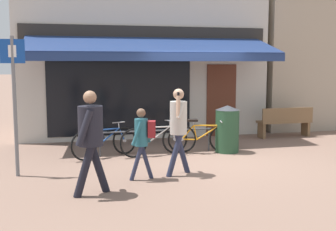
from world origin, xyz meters
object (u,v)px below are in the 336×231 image
(bicycle_silver, at_px, (154,140))
(bicycle_orange, at_px, (203,138))
(pedestrian_child, at_px, (143,135))
(parking_sign, at_px, (14,92))
(bicycle_blue, at_px, (105,142))
(litter_bin, at_px, (227,129))
(park_bench, at_px, (285,121))
(pedestrian_second_adult, at_px, (91,132))
(pedestrian_adult, at_px, (178,122))

(bicycle_silver, height_order, bicycle_orange, bicycle_orange)
(pedestrian_child, height_order, parking_sign, parking_sign)
(bicycle_blue, height_order, litter_bin, litter_bin)
(parking_sign, bearing_deg, park_bench, 20.58)
(litter_bin, bearing_deg, bicycle_orange, 176.07)
(pedestrian_second_adult, bearing_deg, pedestrian_adult, -149.90)
(bicycle_orange, relative_size, pedestrian_child, 1.27)
(bicycle_blue, distance_m, pedestrian_adult, 2.35)
(bicycle_blue, relative_size, bicycle_silver, 0.94)
(pedestrian_second_adult, xyz_separation_m, park_bench, (5.79, 4.14, -0.57))
(bicycle_silver, relative_size, park_bench, 1.06)
(pedestrian_adult, relative_size, parking_sign, 0.63)
(bicycle_silver, bearing_deg, bicycle_orange, -14.07)
(pedestrian_second_adult, bearing_deg, park_bench, -141.27)
(pedestrian_child, height_order, park_bench, pedestrian_child)
(pedestrian_second_adult, bearing_deg, bicycle_orange, -133.33)
(pedestrian_second_adult, distance_m, litter_bin, 4.28)
(pedestrian_adult, bearing_deg, bicycle_blue, -63.06)
(pedestrian_adult, height_order, pedestrian_second_adult, pedestrian_second_adult)
(bicycle_silver, distance_m, pedestrian_adult, 1.90)
(bicycle_blue, distance_m, bicycle_orange, 2.32)
(pedestrian_second_adult, distance_m, park_bench, 7.14)
(litter_bin, bearing_deg, pedestrian_child, -141.62)
(pedestrian_child, distance_m, parking_sign, 2.53)
(parking_sign, bearing_deg, pedestrian_second_adult, -48.56)
(bicycle_orange, distance_m, pedestrian_second_adult, 3.88)
(bicycle_silver, bearing_deg, park_bench, 6.31)
(bicycle_blue, relative_size, pedestrian_second_adult, 0.94)
(bicycle_orange, bearing_deg, pedestrian_child, -125.02)
(bicycle_orange, height_order, park_bench, park_bench)
(pedestrian_adult, xyz_separation_m, pedestrian_second_adult, (-1.70, -0.86, 0.00))
(bicycle_blue, distance_m, parking_sign, 2.50)
(bicycle_orange, bearing_deg, pedestrian_adult, -113.61)
(bicycle_orange, relative_size, pedestrian_second_adult, 0.98)
(bicycle_blue, xyz_separation_m, pedestrian_second_adult, (-0.46, -2.73, 0.68))
(bicycle_silver, height_order, litter_bin, litter_bin)
(pedestrian_adult, distance_m, pedestrian_second_adult, 1.90)
(pedestrian_adult, relative_size, park_bench, 1.04)
(pedestrian_child, distance_m, park_bench, 5.94)
(bicycle_silver, relative_size, parking_sign, 0.65)
(bicycle_orange, xyz_separation_m, parking_sign, (-4.07, -1.15, 1.23))
(litter_bin, bearing_deg, bicycle_blue, 177.12)
(park_bench, bearing_deg, pedestrian_second_adult, -145.98)
(pedestrian_child, xyz_separation_m, pedestrian_second_adult, (-0.98, -0.68, 0.19))
(litter_bin, bearing_deg, pedestrian_second_adult, -142.56)
(pedestrian_adult, distance_m, pedestrian_child, 0.77)
(pedestrian_second_adult, bearing_deg, parking_sign, -45.37)
(park_bench, bearing_deg, bicycle_silver, -161.90)
(pedestrian_adult, bearing_deg, park_bench, -147.87)
(bicycle_orange, bearing_deg, park_bench, 34.25)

